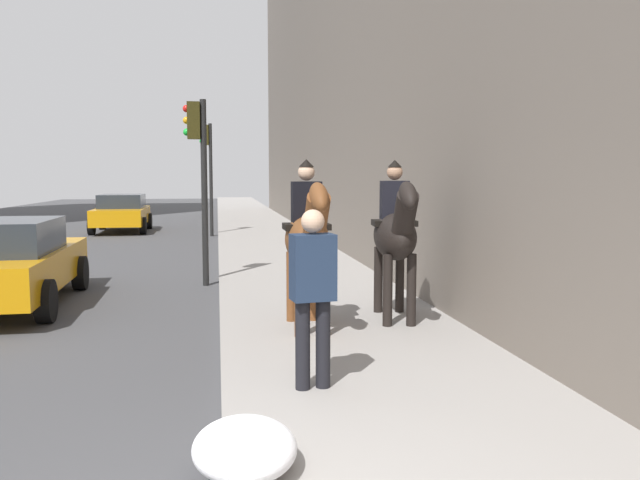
% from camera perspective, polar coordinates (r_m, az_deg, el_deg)
% --- Properties ---
extents(mounted_horse_near, '(2.15, 0.60, 2.23)m').
position_cam_1_polar(mounted_horse_near, '(8.32, -1.08, 0.23)').
color(mounted_horse_near, brown).
rests_on(mounted_horse_near, sidewalk_slab).
extents(mounted_horse_far, '(2.15, 0.72, 2.23)m').
position_cam_1_polar(mounted_horse_far, '(8.95, 6.73, 0.61)').
color(mounted_horse_far, black).
rests_on(mounted_horse_far, sidewalk_slab).
extents(pedestrian_greeting, '(0.31, 0.43, 1.70)m').
position_cam_1_polar(pedestrian_greeting, '(6.02, -0.64, -4.16)').
color(pedestrian_greeting, black).
rests_on(pedestrian_greeting, sidewalk_slab).
extents(car_near_lane, '(4.53, 2.02, 1.44)m').
position_cam_1_polar(car_near_lane, '(11.58, -25.98, -1.76)').
color(car_near_lane, orange).
rests_on(car_near_lane, ground).
extents(car_mid_lane, '(4.12, 2.10, 1.44)m').
position_cam_1_polar(car_mid_lane, '(25.90, -17.20, 2.37)').
color(car_mid_lane, orange).
rests_on(car_mid_lane, ground).
extents(traffic_light_near_curb, '(0.20, 0.44, 3.58)m').
position_cam_1_polar(traffic_light_near_curb, '(12.58, -10.69, 6.89)').
color(traffic_light_near_curb, black).
rests_on(traffic_light_near_curb, ground).
extents(traffic_light_far_curb, '(0.20, 0.44, 3.98)m').
position_cam_1_polar(traffic_light_far_curb, '(23.15, -9.90, 6.90)').
color(traffic_light_far_curb, black).
rests_on(traffic_light_far_curb, ground).
extents(snow_pile_near, '(0.93, 0.72, 0.32)m').
position_cam_1_polar(snow_pile_near, '(4.63, -6.71, -17.84)').
color(snow_pile_near, white).
rests_on(snow_pile_near, sidewalk_slab).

